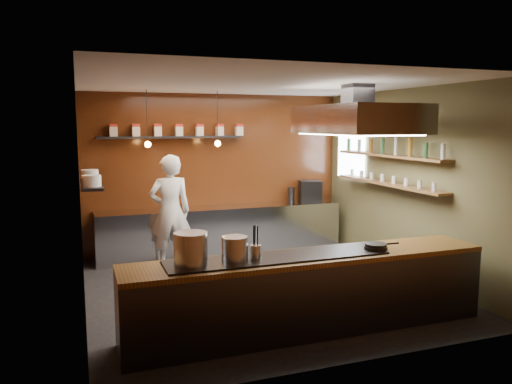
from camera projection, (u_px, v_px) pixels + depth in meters
name	position (u px, v px, depth m)	size (l,w,h in m)	color
floor	(262.00, 289.00, 7.44)	(5.00, 5.00, 0.00)	black
back_wall	(217.00, 173.00, 9.57)	(5.00, 5.00, 0.00)	#37190A
left_wall	(80.00, 198.00, 6.40)	(5.00, 5.00, 0.00)	#37190A
right_wall	(407.00, 182.00, 8.07)	(5.00, 5.00, 0.00)	brown
ceiling	(263.00, 84.00, 7.03)	(5.00, 5.00, 0.00)	silver
window_pane	(351.00, 152.00, 9.58)	(1.00, 1.00, 0.00)	white
prep_counter	(222.00, 230.00, 9.40)	(4.60, 0.65, 0.90)	silver
pass_counter	(309.00, 292.00, 5.88)	(4.40, 0.72, 0.94)	#38383D
tin_shelf	(171.00, 137.00, 9.04)	(2.60, 0.26, 0.04)	black
plate_shelf	(91.00, 184.00, 7.38)	(0.30, 1.40, 0.04)	black
bottle_shelf_upper	(389.00, 156.00, 8.24)	(0.26, 2.80, 0.04)	brown
bottle_shelf_lower	(388.00, 184.00, 8.30)	(0.26, 2.80, 0.04)	brown
extractor_hood	(357.00, 119.00, 7.16)	(1.20, 2.00, 0.72)	#38383D
pendant_left	(148.00, 141.00, 8.26)	(0.10, 0.10, 0.95)	black
pendant_right	(218.00, 141.00, 8.66)	(0.10, 0.10, 0.95)	black
storage_tins	(179.00, 130.00, 9.07)	(2.43, 0.13, 0.22)	#BCB09C
plate_stacks	(91.00, 178.00, 7.37)	(0.26, 1.16, 0.16)	white
bottles	(389.00, 147.00, 8.22)	(0.06, 2.66, 0.24)	silver
wine_glasses	(388.00, 179.00, 8.29)	(0.07, 2.37, 0.13)	silver
stockpot_large	(191.00, 249.00, 5.31)	(0.36, 0.36, 0.35)	silver
stockpot_small	(235.00, 249.00, 5.47)	(0.29, 0.29, 0.27)	#B9BBC0
utensil_crock	(256.00, 252.00, 5.55)	(0.13, 0.13, 0.16)	silver
frying_pan	(376.00, 246.00, 6.01)	(0.45, 0.28, 0.07)	black
butter_jar	(378.00, 246.00, 6.07)	(0.09, 0.09, 0.08)	yellow
espresso_machine	(310.00, 191.00, 9.97)	(0.42, 0.40, 0.42)	black
chef	(170.00, 212.00, 8.44)	(0.70, 0.46, 1.93)	white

